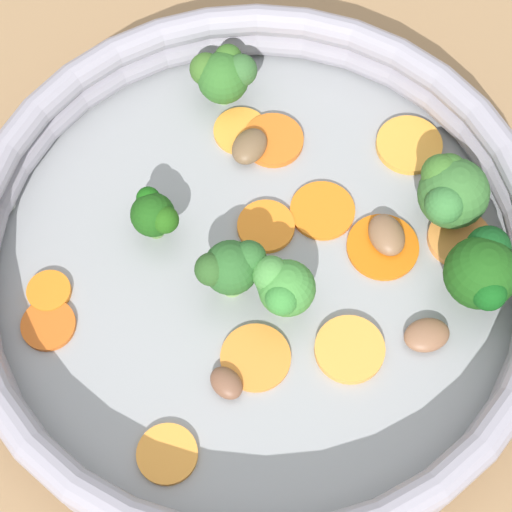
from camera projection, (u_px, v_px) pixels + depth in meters
ground_plane at (256, 274)px, 0.57m from camera, size 4.00×4.00×0.00m
skillet at (256, 270)px, 0.56m from camera, size 0.35×0.35×0.01m
skillet_rim_wall at (256, 251)px, 0.54m from camera, size 0.38×0.38×0.04m
skillet_rivet_left at (9, 205)px, 0.57m from camera, size 0.01×0.01×0.01m
carrot_slice_0 at (409, 145)px, 0.60m from camera, size 0.06×0.06×0.01m
carrot_slice_1 at (322, 210)px, 0.57m from camera, size 0.06×0.06×0.00m
carrot_slice_2 at (49, 291)px, 0.55m from camera, size 0.03×0.03×0.00m
carrot_slice_3 at (273, 140)px, 0.60m from camera, size 0.05×0.05×0.01m
carrot_slice_4 at (48, 325)px, 0.54m from camera, size 0.05×0.05×0.00m
carrot_slice_5 at (459, 239)px, 0.56m from camera, size 0.06×0.06×0.01m
carrot_slice_6 at (383, 247)px, 0.56m from camera, size 0.05×0.05×0.00m
carrot_slice_7 at (350, 349)px, 0.53m from camera, size 0.06×0.06×0.01m
carrot_slice_8 at (241, 131)px, 0.60m from camera, size 0.05×0.05×0.00m
carrot_slice_9 at (266, 226)px, 0.57m from camera, size 0.05×0.05×0.00m
carrot_slice_10 at (167, 454)px, 0.50m from camera, size 0.05×0.05×0.00m
carrot_slice_11 at (256, 358)px, 0.53m from camera, size 0.05×0.05×0.00m
broccoli_floret_0 at (224, 74)px, 0.59m from camera, size 0.04×0.04×0.04m
broccoli_floret_1 at (229, 268)px, 0.52m from camera, size 0.05×0.03×0.05m
broccoli_floret_2 at (154, 214)px, 0.55m from camera, size 0.03×0.04×0.04m
broccoli_floret_3 at (482, 271)px, 0.52m from camera, size 0.05×0.05×0.05m
broccoli_floret_4 at (281, 288)px, 0.52m from camera, size 0.04×0.04×0.05m
broccoli_floret_5 at (450, 190)px, 0.55m from camera, size 0.05×0.05×0.05m
mushroom_piece_0 at (226, 383)px, 0.52m from camera, size 0.02×0.03×0.01m
mushroom_piece_1 at (387, 235)px, 0.56m from camera, size 0.03×0.03×0.01m
mushroom_piece_2 at (427, 335)px, 0.53m from camera, size 0.03×0.02×0.01m
mushroom_piece_3 at (250, 146)px, 0.59m from camera, size 0.04×0.04×0.01m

